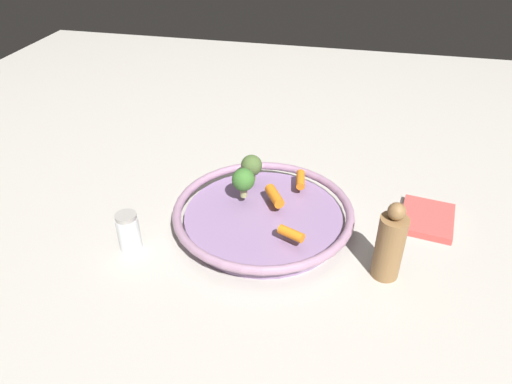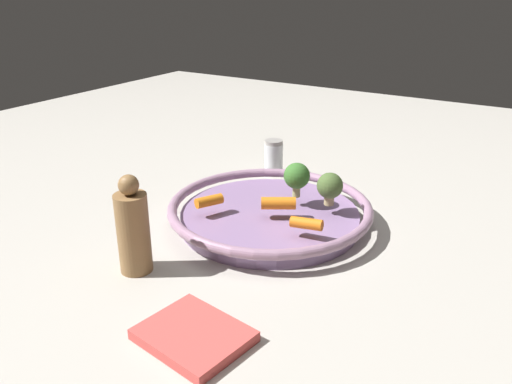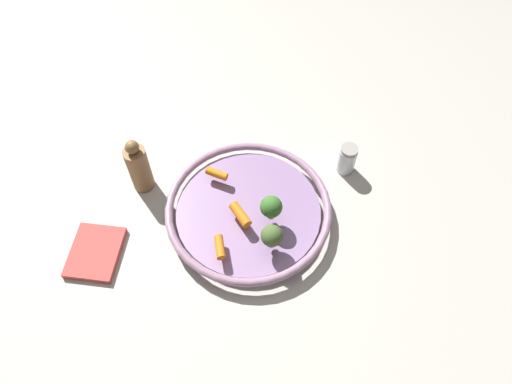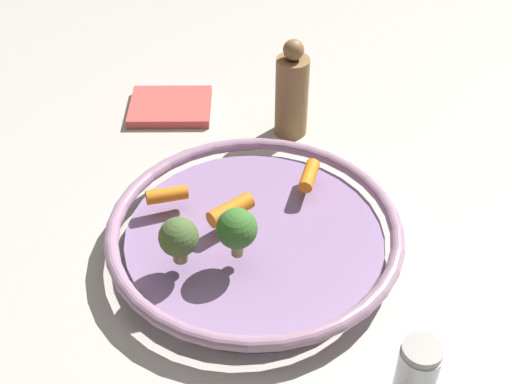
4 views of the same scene
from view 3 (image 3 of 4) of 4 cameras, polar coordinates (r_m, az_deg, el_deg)
ground_plane at (r=1.05m, az=-1.03°, el=-2.92°), size 2.33×2.33×0.00m
serving_bowl at (r=1.03m, az=-1.05°, el=-2.28°), size 0.35×0.35×0.04m
baby_carrot_back at (r=1.06m, az=-4.81°, el=2.18°), size 0.04×0.05×0.02m
baby_carrot_left at (r=0.96m, az=-4.45°, el=-6.51°), size 0.05×0.02×0.02m
baby_carrot_near_rim at (r=0.99m, az=-2.02°, el=-2.68°), size 0.06×0.05×0.02m
broccoli_floret_small at (r=0.97m, az=1.65°, el=-1.79°), size 0.05×0.05×0.06m
broccoli_floret_large at (r=0.94m, az=1.73°, el=-5.24°), size 0.04×0.04×0.06m
salt_shaker at (r=1.11m, az=10.57°, el=3.85°), size 0.04×0.04×0.08m
pepper_mill at (r=1.07m, az=-13.84°, el=2.87°), size 0.05×0.05×0.15m
dish_towel at (r=1.06m, az=-18.61°, el=-6.78°), size 0.14×0.12×0.01m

